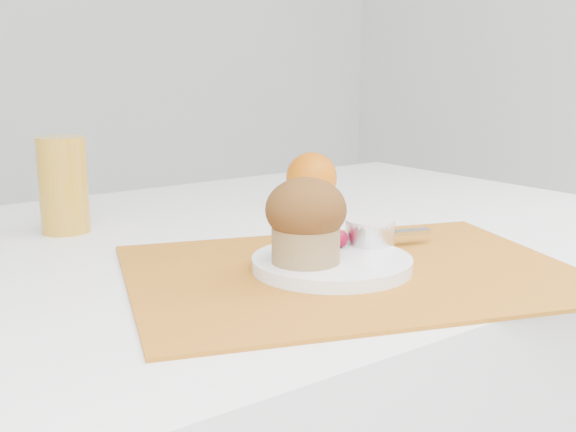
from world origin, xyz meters
TOP-DOWN VIEW (x-y plane):
  - placemat at (-0.02, -0.16)m, footprint 0.57×0.50m
  - plate at (-0.04, -0.15)m, footprint 0.21×0.21m
  - ramekin at (0.04, -0.13)m, footprint 0.07×0.07m
  - cream at (0.04, -0.13)m, footprint 0.07×0.07m
  - raspberry_near at (-0.03, -0.11)m, footprint 0.02×0.02m
  - raspberry_far at (-0.00, -0.12)m, footprint 0.02×0.02m
  - butter_knife at (0.05, -0.10)m, footprint 0.18×0.07m
  - orange at (0.19, 0.17)m, footprint 0.08×0.08m
  - juice_glass at (-0.20, 0.21)m, footprint 0.08×0.08m
  - muffin at (-0.07, -0.15)m, footprint 0.09×0.09m

SIDE VIEW (x-z plane):
  - placemat at x=-0.02m, z-range 0.75..0.75m
  - plate at x=-0.04m, z-range 0.75..0.77m
  - butter_knife at x=0.05m, z-range 0.77..0.77m
  - raspberry_near at x=-0.03m, z-range 0.77..0.79m
  - raspberry_far at x=0.00m, z-range 0.77..0.79m
  - ramekin at x=0.04m, z-range 0.77..0.79m
  - orange at x=0.19m, z-range 0.75..0.83m
  - cream at x=0.04m, z-range 0.79..0.80m
  - muffin at x=-0.07m, z-range 0.77..0.86m
  - juice_glass at x=-0.20m, z-range 0.75..0.88m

